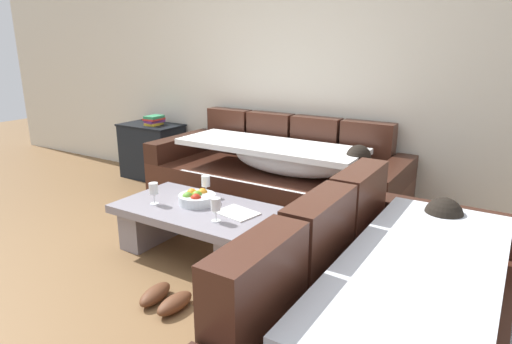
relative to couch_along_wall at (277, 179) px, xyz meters
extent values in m
plane|color=brown|center=(-0.25, -1.62, -0.33)|extent=(14.00, 14.00, 0.00)
cube|color=silver|center=(-0.25, 0.53, 1.02)|extent=(9.00, 0.10, 2.70)
cube|color=#452419|center=(-0.04, -0.02, -0.12)|extent=(2.36, 0.92, 0.42)
cube|color=#452419|center=(-0.79, 0.36, 0.32)|extent=(0.47, 0.16, 0.46)
cube|color=#452419|center=(-0.29, 0.36, 0.32)|extent=(0.47, 0.16, 0.46)
cube|color=#452419|center=(0.21, 0.36, 0.32)|extent=(0.47, 0.16, 0.46)
cube|color=#452419|center=(0.71, 0.36, 0.32)|extent=(0.47, 0.16, 0.46)
cube|color=#371D14|center=(-1.13, -0.02, 0.19)|extent=(0.18, 0.92, 0.20)
cube|color=#371D14|center=(1.05, -0.02, 0.19)|extent=(0.18, 0.92, 0.20)
cube|color=gray|center=(0.78, -0.03, 0.14)|extent=(0.36, 0.28, 0.11)
sphere|color=tan|center=(0.78, -0.07, 0.30)|extent=(0.21, 0.21, 0.21)
sphere|color=black|center=(0.78, -0.07, 0.33)|extent=(0.20, 0.20, 0.20)
ellipsoid|color=white|center=(0.16, -0.07, 0.23)|extent=(1.10, 0.44, 0.28)
cube|color=white|center=(-0.04, -0.09, 0.33)|extent=(1.70, 0.60, 0.05)
cube|color=white|center=(-0.04, -0.46, -0.10)|extent=(1.44, 0.04, 0.38)
cube|color=#452419|center=(1.16, -2.22, 0.32)|extent=(0.16, 0.51, 0.46)
cube|color=#452419|center=(1.16, -1.68, 0.32)|extent=(0.16, 0.51, 0.46)
cube|color=#452419|center=(1.16, -1.14, 0.32)|extent=(0.16, 0.51, 0.46)
cube|color=#371D14|center=(1.54, -0.78, 0.19)|extent=(0.92, 0.18, 0.20)
cube|color=#B23838|center=(1.55, -1.05, 0.14)|extent=(0.28, 0.36, 0.11)
sphere|color=#936B4C|center=(1.59, -1.05, 0.30)|extent=(0.21, 0.21, 0.21)
sphere|color=black|center=(1.59, -1.05, 0.33)|extent=(0.20, 0.20, 0.20)
ellipsoid|color=silver|center=(1.59, -1.67, 0.23)|extent=(0.44, 1.06, 0.28)
cube|color=silver|center=(1.61, -1.68, 0.33)|extent=(0.60, 1.49, 0.05)
cube|color=gray|center=(-0.10, -1.05, 0.02)|extent=(1.20, 0.68, 0.06)
cube|color=gray|center=(-0.56, -1.05, -0.17)|extent=(0.20, 0.54, 0.32)
cube|color=gray|center=(0.36, -1.05, -0.17)|extent=(0.20, 0.54, 0.32)
cylinder|color=silver|center=(-0.13, -1.00, 0.08)|extent=(0.28, 0.28, 0.07)
sphere|color=red|center=(-0.10, -1.05, 0.11)|extent=(0.08, 0.08, 0.08)
sphere|color=orange|center=(-0.20, -0.97, 0.11)|extent=(0.08, 0.08, 0.08)
sphere|color=orange|center=(-0.14, -0.93, 0.11)|extent=(0.08, 0.08, 0.08)
sphere|color=#65A32B|center=(-0.14, -0.99, 0.11)|extent=(0.08, 0.08, 0.08)
sphere|color=#5FA034|center=(-0.18, -1.05, 0.11)|extent=(0.08, 0.08, 0.08)
cylinder|color=silver|center=(-0.40, -1.18, 0.05)|extent=(0.06, 0.06, 0.01)
cylinder|color=silver|center=(-0.40, -1.18, 0.09)|extent=(0.01, 0.01, 0.07)
cylinder|color=silver|center=(-0.40, -1.18, 0.17)|extent=(0.07, 0.07, 0.08)
cylinder|color=silver|center=(0.19, -1.20, 0.05)|extent=(0.06, 0.06, 0.01)
cylinder|color=silver|center=(0.19, -1.20, 0.09)|extent=(0.01, 0.01, 0.07)
cylinder|color=silver|center=(0.19, -1.20, 0.17)|extent=(0.07, 0.07, 0.08)
cylinder|color=silver|center=(-0.18, -0.82, 0.05)|extent=(0.06, 0.06, 0.01)
cylinder|color=silver|center=(-0.18, -0.82, 0.09)|extent=(0.01, 0.01, 0.07)
cylinder|color=silver|center=(-0.18, -0.82, 0.17)|extent=(0.07, 0.07, 0.08)
cube|color=white|center=(0.24, -1.01, 0.05)|extent=(0.32, 0.26, 0.01)
cube|color=black|center=(-1.82, 0.23, -0.02)|extent=(0.70, 0.42, 0.62)
cube|color=black|center=(-1.82, 0.23, 0.30)|extent=(0.72, 0.44, 0.02)
cube|color=gold|center=(-1.76, 0.21, 0.32)|extent=(0.17, 0.20, 0.03)
cube|color=#72337F|center=(-1.75, 0.23, 0.35)|extent=(0.15, 0.22, 0.03)
cube|color=red|center=(-1.75, 0.22, 0.38)|extent=(0.17, 0.21, 0.02)
cube|color=#338C59|center=(-1.74, 0.22, 0.40)|extent=(0.16, 0.21, 0.03)
ellipsoid|color=#59331E|center=(0.09, -1.70, -0.29)|extent=(0.16, 0.28, 0.09)
ellipsoid|color=#59331E|center=(0.26, -1.71, -0.29)|extent=(0.13, 0.27, 0.09)
camera|label=1|loc=(1.89, -3.39, 1.21)|focal=30.76mm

